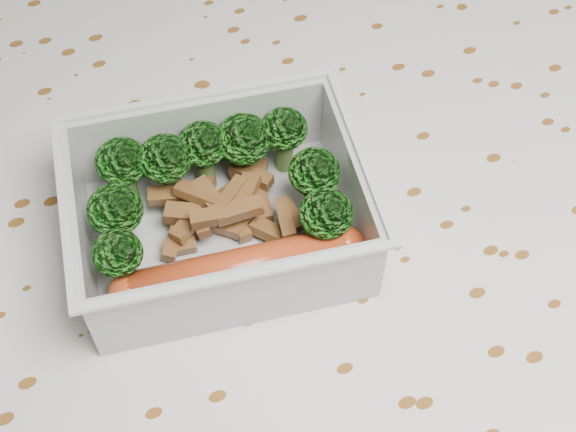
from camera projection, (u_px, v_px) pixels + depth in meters
name	position (u px, v px, depth m)	size (l,w,h in m)	color
dining_table	(287.00, 303.00, 0.54)	(1.40, 0.90, 0.75)	brown
tablecloth	(287.00, 263.00, 0.50)	(1.46, 0.96, 0.19)	silver
lunch_container	(220.00, 218.00, 0.45)	(0.18, 0.15, 0.06)	silver
broccoli_florets	(212.00, 175.00, 0.45)	(0.14, 0.11, 0.05)	#608C3F
meat_pile	(225.00, 207.00, 0.46)	(0.08, 0.07, 0.03)	brown
sausage	(239.00, 269.00, 0.43)	(0.14, 0.04, 0.02)	#B73C19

